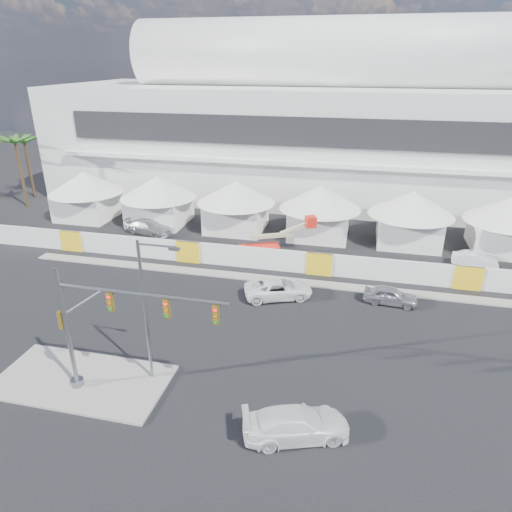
% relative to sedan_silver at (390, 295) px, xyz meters
% --- Properties ---
extents(ground, '(160.00, 160.00, 0.00)m').
position_rel_sedan_silver_xyz_m(ground, '(-11.84, -10.61, -0.68)').
color(ground, black).
rests_on(ground, ground).
extents(median_island, '(10.00, 5.00, 0.15)m').
position_rel_sedan_silver_xyz_m(median_island, '(-17.84, -13.61, -0.60)').
color(median_island, gray).
rests_on(median_island, ground).
extents(far_curb, '(80.00, 1.20, 0.12)m').
position_rel_sedan_silver_xyz_m(far_curb, '(8.16, 1.89, -0.62)').
color(far_curb, gray).
rests_on(far_curb, ground).
extents(stadium, '(80.00, 24.80, 21.98)m').
position_rel_sedan_silver_xyz_m(stadium, '(-3.13, 30.89, 8.77)').
color(stadium, silver).
rests_on(stadium, ground).
extents(tent_row, '(53.40, 8.40, 5.40)m').
position_rel_sedan_silver_xyz_m(tent_row, '(-11.34, 13.39, 2.47)').
color(tent_row, white).
rests_on(tent_row, ground).
extents(hoarding_fence, '(70.00, 0.25, 2.00)m').
position_rel_sedan_silver_xyz_m(hoarding_fence, '(-5.84, 3.89, 0.32)').
color(hoarding_fence, white).
rests_on(hoarding_fence, ground).
extents(palm_cluster, '(10.60, 10.60, 8.55)m').
position_rel_sedan_silver_xyz_m(palm_cluster, '(-45.30, 18.89, 6.20)').
color(palm_cluster, '#47331E').
rests_on(palm_cluster, ground).
extents(sedan_silver, '(1.90, 4.10, 1.36)m').
position_rel_sedan_silver_xyz_m(sedan_silver, '(0.00, 0.00, 0.00)').
color(sedan_silver, '#AEAEB3').
rests_on(sedan_silver, ground).
extents(pickup_curb, '(4.20, 5.83, 1.47)m').
position_rel_sedan_silver_xyz_m(pickup_curb, '(-8.53, -0.95, 0.06)').
color(pickup_curb, white).
rests_on(pickup_curb, ground).
extents(pickup_near, '(3.83, 5.72, 1.54)m').
position_rel_sedan_silver_xyz_m(pickup_near, '(-5.06, -14.91, 0.09)').
color(pickup_near, white).
rests_on(pickup_near, ground).
extents(lot_car_a, '(1.90, 4.04, 1.28)m').
position_rel_sedan_silver_xyz_m(lot_car_a, '(7.70, 8.77, -0.04)').
color(lot_car_a, white).
rests_on(lot_car_a, ground).
extents(lot_car_c, '(3.22, 5.54, 1.51)m').
position_rel_sedan_silver_xyz_m(lot_car_c, '(-24.59, 9.81, 0.08)').
color(lot_car_c, '#B3B3B8').
rests_on(lot_car_c, ground).
extents(traffic_mast, '(9.59, 0.72, 7.39)m').
position_rel_sedan_silver_xyz_m(traffic_mast, '(-15.79, -14.08, 3.57)').
color(traffic_mast, gray).
rests_on(traffic_mast, median_island).
extents(streetlight_median, '(2.38, 0.24, 8.62)m').
position_rel_sedan_silver_xyz_m(streetlight_median, '(-13.73, -12.40, 4.42)').
color(streetlight_median, slate).
rests_on(streetlight_median, median_island).
extents(boom_lift, '(7.59, 3.05, 3.71)m').
position_rel_sedan_silver_xyz_m(boom_lift, '(-11.01, 6.38, 0.32)').
color(boom_lift, red).
rests_on(boom_lift, ground).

